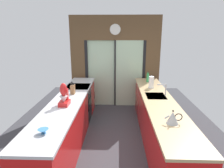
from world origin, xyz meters
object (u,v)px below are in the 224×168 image
at_px(knife_block, 73,89).
at_px(oven_range, 79,104).
at_px(kettle, 173,118).
at_px(mixing_bowl, 43,131).
at_px(paper_towel_roll, 151,82).
at_px(soap_bottle, 148,78).
at_px(stand_mixer, 64,97).

bearing_deg(knife_block, oven_range, 91.70).
height_order(knife_block, kettle, knife_block).
distance_m(mixing_bowl, kettle, 1.82).
bearing_deg(paper_towel_roll, soap_bottle, 90.00).
xyz_separation_m(oven_range, stand_mixer, (0.02, -1.30, 0.63)).
bearing_deg(oven_range, soap_bottle, 15.75).
bearing_deg(oven_range, kettle, -48.01).
height_order(oven_range, stand_mixer, stand_mixer).
xyz_separation_m(oven_range, mixing_bowl, (0.02, -2.35, 0.50)).
relative_size(oven_range, paper_towel_roll, 2.99).
xyz_separation_m(mixing_bowl, knife_block, (-0.00, 1.73, 0.07)).
bearing_deg(mixing_bowl, soap_bottle, 58.10).
relative_size(knife_block, stand_mixer, 0.66).
bearing_deg(oven_range, knife_block, -88.30).
bearing_deg(mixing_bowl, paper_towel_roll, 51.91).
relative_size(kettle, soap_bottle, 0.95).
height_order(soap_bottle, paper_towel_roll, paper_towel_roll).
bearing_deg(kettle, knife_block, 142.20).
bearing_deg(stand_mixer, paper_towel_roll, 34.45).
xyz_separation_m(oven_range, paper_towel_roll, (1.80, -0.08, 0.60)).
bearing_deg(paper_towel_roll, knife_block, -163.24).
distance_m(stand_mixer, paper_towel_roll, 2.16).
distance_m(knife_block, kettle, 2.26).
relative_size(soap_bottle, paper_towel_roll, 0.90).
relative_size(oven_range, stand_mixer, 2.19).
xyz_separation_m(soap_bottle, paper_towel_roll, (-0.00, -0.59, 0.02)).
distance_m(soap_bottle, paper_towel_roll, 0.59).
bearing_deg(kettle, mixing_bowl, -168.83).
bearing_deg(knife_block, paper_towel_roll, 16.76).
height_order(mixing_bowl, stand_mixer, stand_mixer).
height_order(stand_mixer, soap_bottle, stand_mixer).
distance_m(oven_range, paper_towel_roll, 1.90).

